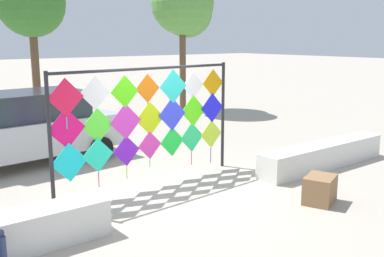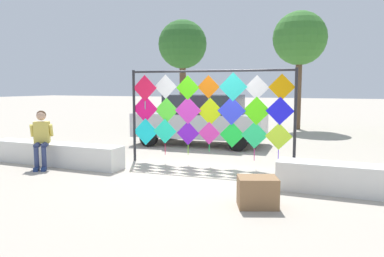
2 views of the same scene
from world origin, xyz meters
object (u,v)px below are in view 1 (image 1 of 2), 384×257
object	(u,v)px
kite_display_rack	(148,114)
tree_palm_like	(32,5)
tree_broadleaf	(183,7)
parked_car	(25,127)
cardboard_box_large	(320,189)

from	to	relation	value
kite_display_rack	tree_palm_like	xyz separation A→B (m)	(1.09, 9.42, 2.63)
kite_display_rack	tree_broadleaf	world-z (taller)	tree_broadleaf
kite_display_rack	tree_broadleaf	size ratio (longest dim) A/B	0.76
parked_car	cardboard_box_large	world-z (taller)	parked_car
parked_car	tree_palm_like	world-z (taller)	tree_palm_like
tree_broadleaf	tree_palm_like	distance (m)	5.66
cardboard_box_large	tree_palm_like	distance (m)	12.79
kite_display_rack	parked_car	distance (m)	3.54
tree_palm_like	tree_broadleaf	bearing A→B (deg)	-21.92
parked_car	cardboard_box_large	bearing A→B (deg)	-60.99
parked_car	tree_broadleaf	xyz separation A→B (m)	(7.75, 4.13, 3.29)
kite_display_rack	tree_palm_like	size ratio (longest dim) A/B	0.78
cardboard_box_large	parked_car	bearing A→B (deg)	119.01
cardboard_box_large	kite_display_rack	bearing A→B (deg)	124.31
tree_palm_like	parked_car	bearing A→B (deg)	-111.89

